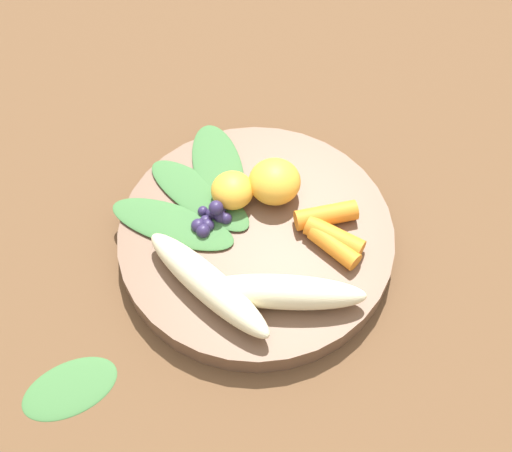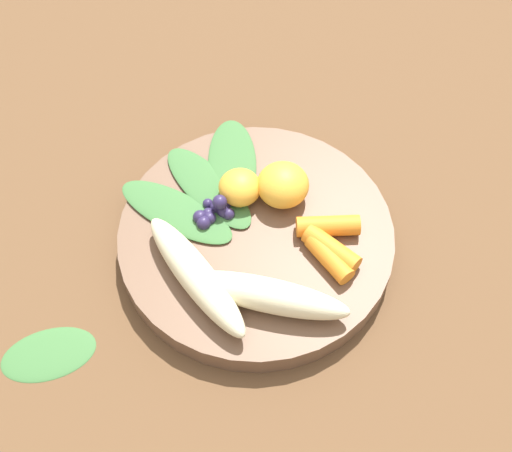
{
  "view_description": "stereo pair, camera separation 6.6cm",
  "coord_description": "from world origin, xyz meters",
  "px_view_note": "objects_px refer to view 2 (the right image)",
  "views": [
    {
      "loc": [
        -0.13,
        0.34,
        0.59
      ],
      "look_at": [
        0.0,
        0.0,
        0.04
      ],
      "focal_mm": 48.95,
      "sensor_mm": 36.0,
      "label": 1
    },
    {
      "loc": [
        -0.19,
        0.31,
        0.59
      ],
      "look_at": [
        0.0,
        0.0,
        0.04
      ],
      "focal_mm": 48.95,
      "sensor_mm": 36.0,
      "label": 2
    }
  ],
  "objects_px": {
    "banana_peeled_left": "(267,295)",
    "banana_peeled_right": "(196,275)",
    "orange_segment_near": "(240,187)",
    "kale_leaf_stray": "(48,353)",
    "bowl": "(256,239)"
  },
  "relations": [
    {
      "from": "banana_peeled_left",
      "to": "banana_peeled_right",
      "type": "height_order",
      "value": "same"
    },
    {
      "from": "bowl",
      "to": "banana_peeled_left",
      "type": "relative_size",
      "value": 1.79
    },
    {
      "from": "banana_peeled_left",
      "to": "kale_leaf_stray",
      "type": "bearing_deg",
      "value": -155.22
    },
    {
      "from": "orange_segment_near",
      "to": "banana_peeled_right",
      "type": "bearing_deg",
      "value": 100.79
    },
    {
      "from": "banana_peeled_left",
      "to": "orange_segment_near",
      "type": "xyz_separation_m",
      "value": [
        0.08,
        -0.09,
        -0.0
      ]
    },
    {
      "from": "banana_peeled_left",
      "to": "banana_peeled_right",
      "type": "xyz_separation_m",
      "value": [
        0.06,
        0.02,
        0.0
      ]
    },
    {
      "from": "banana_peeled_left",
      "to": "banana_peeled_right",
      "type": "bearing_deg",
      "value": 176.38
    },
    {
      "from": "banana_peeled_right",
      "to": "kale_leaf_stray",
      "type": "distance_m",
      "value": 0.15
    },
    {
      "from": "bowl",
      "to": "orange_segment_near",
      "type": "relative_size",
      "value": 6.38
    },
    {
      "from": "kale_leaf_stray",
      "to": "banana_peeled_left",
      "type": "bearing_deg",
      "value": 174.98
    },
    {
      "from": "banana_peeled_right",
      "to": "bowl",
      "type": "bearing_deg",
      "value": 100.78
    },
    {
      "from": "kale_leaf_stray",
      "to": "banana_peeled_right",
      "type": "bearing_deg",
      "value": -172.4
    },
    {
      "from": "banana_peeled_left",
      "to": "banana_peeled_right",
      "type": "relative_size",
      "value": 1.0
    },
    {
      "from": "orange_segment_near",
      "to": "banana_peeled_left",
      "type": "bearing_deg",
      "value": 134.22
    },
    {
      "from": "bowl",
      "to": "kale_leaf_stray",
      "type": "relative_size",
      "value": 3.11
    }
  ]
}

